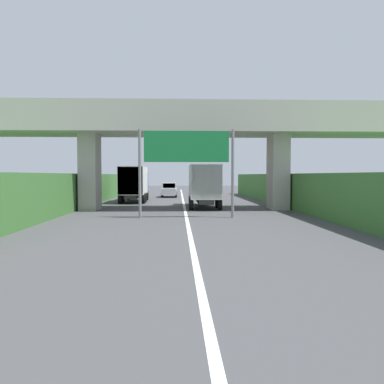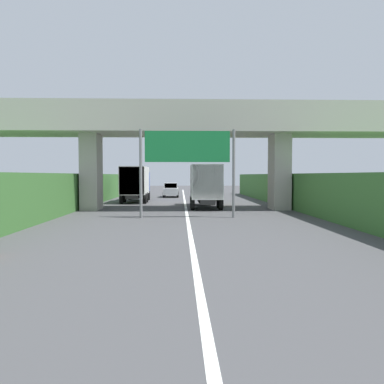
# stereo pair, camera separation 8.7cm
# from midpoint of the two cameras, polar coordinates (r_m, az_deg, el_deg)

# --- Properties ---
(lane_centre_stripe) EXTENTS (0.20, 93.09, 0.01)m
(lane_centre_stripe) POSITION_cam_midpoint_polar(r_m,az_deg,el_deg) (22.51, -0.53, -4.15)
(lane_centre_stripe) COLOR white
(lane_centre_stripe) RESTS_ON ground
(overpass_bridge) EXTENTS (40.00, 4.80, 7.93)m
(overpass_bridge) POSITION_cam_midpoint_polar(r_m,az_deg,el_deg) (29.19, -0.82, 9.17)
(overpass_bridge) COLOR #ADA89E
(overpass_bridge) RESTS_ON ground
(overhead_highway_sign) EXTENTS (5.88, 0.18, 5.43)m
(overhead_highway_sign) POSITION_cam_midpoint_polar(r_m,az_deg,el_deg) (23.30, -0.58, 5.96)
(overhead_highway_sign) COLOR slate
(overhead_highway_sign) RESTS_ON ground
(truck_yellow) EXTENTS (2.44, 7.30, 3.44)m
(truck_yellow) POSITION_cam_midpoint_polar(r_m,az_deg,el_deg) (30.80, 2.02, 1.24)
(truck_yellow) COLOR black
(truck_yellow) RESTS_ON ground
(truck_blue) EXTENTS (2.44, 7.30, 3.44)m
(truck_blue) POSITION_cam_midpoint_polar(r_m,az_deg,el_deg) (37.65, -8.36, 1.45)
(truck_blue) COLOR black
(truck_blue) RESTS_ON ground
(car_silver) EXTENTS (1.86, 4.10, 1.72)m
(car_silver) POSITION_cam_midpoint_polar(r_m,az_deg,el_deg) (45.74, -3.14, 0.31)
(car_silver) COLOR #B2B5B7
(car_silver) RESTS_ON ground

